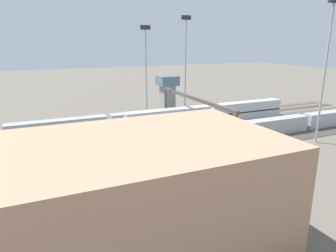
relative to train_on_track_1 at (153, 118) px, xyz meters
The scene contains 17 objects.
ground_plane 10.59m from the train_on_track_1, 73.97° to the left, with size 400.00×400.00×0.00m, color #60594F.
track_bed_0 6.08m from the train_on_track_1, 60.12° to the right, with size 140.00×2.80×0.12m, color #4C443D.
track_bed_1 3.46m from the train_on_track_1, ahead, with size 140.00×2.80×0.12m, color #3D3833.
track_bed_2 6.08m from the train_on_track_1, 60.12° to the left, with size 140.00×2.80×0.12m, color #4C443D.
track_bed_3 10.58m from the train_on_track_1, 73.97° to the left, with size 140.00×2.80×0.12m, color #3D3833.
track_bed_4 15.39m from the train_on_track_1, 79.16° to the left, with size 140.00×2.80×0.12m, color #3D3833.
track_bed_5 20.30m from the train_on_track_1, 81.83° to the left, with size 140.00×2.80×0.12m, color #3D3833.
track_bed_6 25.24m from the train_on_track_1, 83.45° to the left, with size 140.00×2.80×0.12m, color #3D3833.
train_on_track_1 is the anchor object (origin of this frame).
train_on_track_2 15.38m from the train_on_track_1, 161.02° to the left, with size 47.20×3.06×5.00m.
train_on_track_5 22.06m from the train_on_track_1, 114.98° to the left, with size 95.60×3.00×3.80m.
light_mast_0 16.90m from the train_on_track_1, 98.97° to the right, with size 2.80×0.70×26.04m.
light_mast_1 43.36m from the train_on_track_1, 133.88° to the left, with size 2.80×0.70×30.35m.
light_mast_2 22.34m from the train_on_track_1, 151.01° to the right, with size 2.80×0.70×28.88m.
signal_gantry 13.43m from the train_on_track_1, 124.75° to the left, with size 0.70×35.00×8.80m.
maintenance_shed 52.36m from the train_on_track_1, 61.65° to the left, with size 40.46×19.13×12.07m, color tan.
control_tower 19.93m from the train_on_track_1, 125.63° to the right, with size 6.00×6.00×11.10m.
Camera 1 is at (26.33, 64.96, 21.88)m, focal length 33.03 mm.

